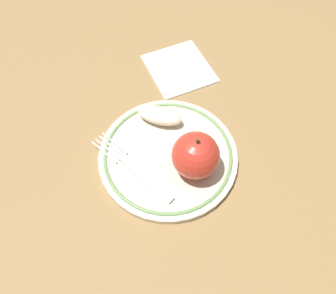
% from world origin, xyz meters
% --- Properties ---
extents(ground_plane, '(2.00, 2.00, 0.00)m').
position_xyz_m(ground_plane, '(0.00, 0.00, 0.00)').
color(ground_plane, olive).
extents(plate, '(0.23, 0.23, 0.02)m').
position_xyz_m(plate, '(0.01, 0.02, 0.01)').
color(plate, beige).
rests_on(plate, ground_plane).
extents(apple_red_whole, '(0.07, 0.07, 0.08)m').
position_xyz_m(apple_red_whole, '(-0.03, 0.05, 0.05)').
color(apple_red_whole, red).
rests_on(apple_red_whole, plate).
extents(apple_slice_front, '(0.09, 0.07, 0.03)m').
position_xyz_m(apple_slice_front, '(0.00, -0.05, 0.03)').
color(apple_slice_front, '#F7E5C5').
rests_on(apple_slice_front, plate).
extents(fork, '(0.11, 0.15, 0.00)m').
position_xyz_m(fork, '(0.06, 0.03, 0.02)').
color(fork, silver).
rests_on(fork, plate).
extents(napkin_folded, '(0.13, 0.14, 0.01)m').
position_xyz_m(napkin_folded, '(-0.07, -0.18, 0.00)').
color(napkin_folded, white).
rests_on(napkin_folded, ground_plane).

